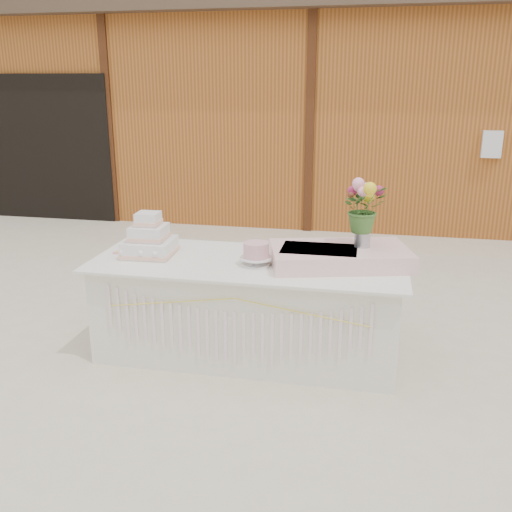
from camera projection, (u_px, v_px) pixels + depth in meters
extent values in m
plane|color=beige|center=(248.00, 352.00, 4.60)|extent=(80.00, 80.00, 0.00)
cube|color=#A55822|center=(323.00, 117.00, 9.77)|extent=(12.00, 4.00, 3.00)
cube|color=#433225|center=(327.00, 13.00, 9.29)|extent=(12.60, 4.60, 0.30)
cube|color=black|center=(39.00, 148.00, 8.81)|extent=(2.40, 0.08, 2.20)
cube|color=silver|center=(248.00, 309.00, 4.49)|extent=(2.28, 0.88, 0.75)
cube|color=silver|center=(248.00, 262.00, 4.37)|extent=(2.40, 1.00, 0.02)
cube|color=white|center=(150.00, 247.00, 4.51)|extent=(0.38, 0.38, 0.13)
cube|color=#FFBAA1|center=(150.00, 252.00, 4.52)|extent=(0.40, 0.40, 0.03)
cube|color=white|center=(149.00, 232.00, 4.47)|extent=(0.28, 0.28, 0.11)
cube|color=#FFBAA1|center=(149.00, 236.00, 4.48)|extent=(0.29, 0.29, 0.03)
cube|color=white|center=(148.00, 219.00, 4.44)|extent=(0.18, 0.18, 0.10)
cube|color=#FFBAA1|center=(148.00, 222.00, 4.45)|extent=(0.19, 0.19, 0.03)
cylinder|color=silver|center=(256.00, 264.00, 4.27)|extent=(0.21, 0.21, 0.01)
cylinder|color=silver|center=(256.00, 261.00, 4.26)|extent=(0.06, 0.06, 0.04)
cylinder|color=silver|center=(256.00, 258.00, 4.25)|extent=(0.24, 0.24, 0.01)
cylinder|color=#CE9596|center=(256.00, 250.00, 4.23)|extent=(0.19, 0.19, 0.11)
cube|color=#FFCDCD|center=(340.00, 256.00, 4.28)|extent=(1.13, 0.83, 0.13)
cylinder|color=#ADADB2|center=(362.00, 236.00, 4.26)|extent=(0.12, 0.12, 0.16)
imported|color=#3D6829|center=(364.00, 202.00, 4.19)|extent=(0.40, 0.37, 0.36)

